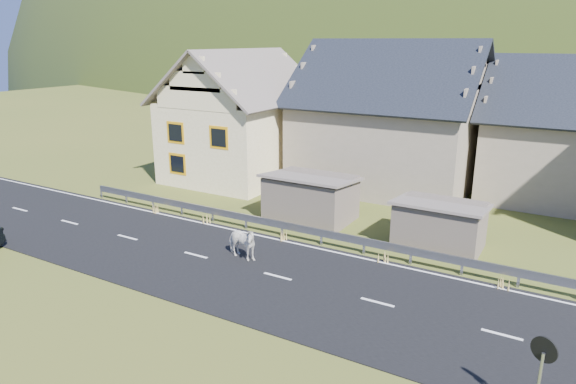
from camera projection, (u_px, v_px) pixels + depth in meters
The scene contains 12 objects.
ground at pixel (278, 277), 19.48m from camera, with size 160.00×160.00×0.00m, color #41501B.
road at pixel (278, 277), 19.48m from camera, with size 60.00×7.00×0.04m, color black.
lane_markings at pixel (278, 276), 19.47m from camera, with size 60.00×6.60×0.01m, color silver.
guardrail at pixel (321, 233), 22.37m from camera, with size 28.10×0.09×0.75m.
shed_left at pixel (311, 198), 25.52m from camera, with size 4.30×3.30×2.40m, color #6F6055.
shed_right at pixel (439, 226), 22.00m from camera, with size 3.80×2.90×2.20m, color #6F6055.
house_cream at pixel (241, 110), 33.01m from camera, with size 7.80×9.80×8.30m.
house_stone_a at pixel (391, 109), 31.08m from camera, with size 10.80×9.80×8.90m.
mountain at pixel (569, 129), 171.98m from camera, with size 440.00×280.00×260.00m, color #233A0F.
conifer_patch at pixel (316, 51), 135.45m from camera, with size 76.00×50.00×28.00m, color black.
horse at pixel (241, 242), 20.85m from camera, with size 1.69×0.77×1.43m, color silver.
traffic_mirror at pixel (542, 361), 11.65m from camera, with size 0.59×0.30×2.26m.
Camera 1 is at (9.26, -15.15, 8.66)m, focal length 32.00 mm.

